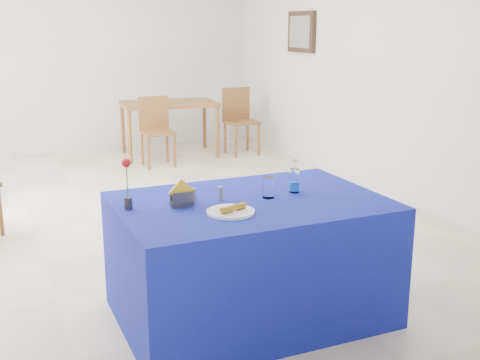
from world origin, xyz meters
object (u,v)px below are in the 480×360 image
at_px(water_bottle, 294,181).
at_px(oak_table, 169,107).
at_px(blue_table, 250,259).
at_px(plate, 231,212).
at_px(chair_bg_left, 156,126).
at_px(chair_bg_right, 239,116).

height_order(water_bottle, oak_table, water_bottle).
bearing_deg(blue_table, plate, -137.59).
relative_size(water_bottle, oak_table, 0.16).
bearing_deg(plate, blue_table, 42.41).
height_order(plate, blue_table, plate).
bearing_deg(water_bottle, chair_bg_left, 85.88).
distance_m(blue_table, oak_table, 4.94).
relative_size(blue_table, chair_bg_left, 1.80).
bearing_deg(oak_table, plate, -103.15).
height_order(water_bottle, chair_bg_right, water_bottle).
bearing_deg(oak_table, blue_table, -101.27).
bearing_deg(oak_table, water_bottle, -97.59).
bearing_deg(chair_bg_right, plate, -115.77).
relative_size(plate, chair_bg_right, 0.29).
distance_m(chair_bg_left, chair_bg_right, 1.31).
xyz_separation_m(plate, chair_bg_left, (0.85, 4.54, -0.25)).
bearing_deg(water_bottle, oak_table, 82.41).
bearing_deg(water_bottle, plate, -155.83).
relative_size(plate, blue_table, 0.17).
relative_size(blue_table, oak_table, 1.19).
distance_m(blue_table, water_bottle, 0.56).
xyz_separation_m(water_bottle, chair_bg_right, (1.60, 4.54, -0.29)).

